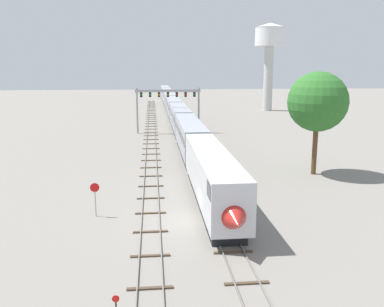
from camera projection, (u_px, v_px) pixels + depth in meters
ground_plane at (194, 221)px, 32.74m from camera, size 400.00×400.00×0.00m
track_main at (176, 122)px, 91.33m from camera, size 2.60×200.00×0.16m
track_near at (151, 137)px, 71.34m from camera, size 2.60×160.00×0.16m
passenger_train at (174, 107)px, 98.72m from camera, size 3.04×148.71×4.80m
signal_gantry at (168, 100)px, 75.39m from camera, size 12.10×0.49×8.48m
water_tower at (269, 45)px, 112.87m from camera, size 8.23×8.23×24.14m
stop_sign at (95, 195)px, 33.32m from camera, size 0.76×0.08×2.88m
trackside_tree_left at (318, 102)px, 45.43m from camera, size 6.72×6.72×11.72m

